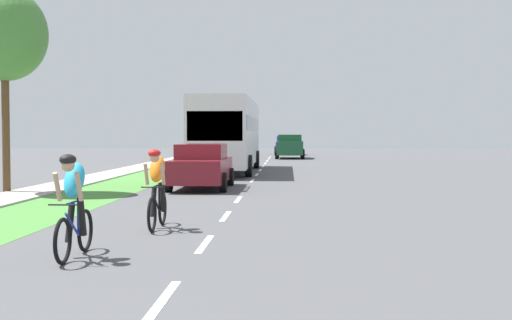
{
  "coord_description": "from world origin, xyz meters",
  "views": [
    {
      "loc": [
        1.41,
        -1.93,
        1.88
      ],
      "look_at": [
        0.35,
        19.91,
        0.99
      ],
      "focal_mm": 45.91,
      "sensor_mm": 36.0,
      "label": 1
    }
  ],
  "objects": [
    {
      "name": "street_tree_near",
      "position": [
        -7.49,
        18.32,
        4.97
      ],
      "size": [
        2.67,
        2.67,
        6.47
      ],
      "color": "brown",
      "rests_on": "ground_plane"
    },
    {
      "name": "sedan_maroon",
      "position": [
        -1.53,
        20.17,
        0.77
      ],
      "size": [
        1.98,
        4.3,
        1.52
      ],
      "color": "maroon",
      "rests_on": "ground_plane"
    },
    {
      "name": "cyclist_lead",
      "position": [
        -1.81,
        7.71,
        0.81
      ],
      "size": [
        0.42,
        1.72,
        1.58
      ],
      "color": "black",
      "rests_on": "ground_plane"
    },
    {
      "name": "lane_markings_center",
      "position": [
        0.0,
        24.0,
        0.0
      ],
      "size": [
        0.12,
        54.07,
        0.01
      ],
      "color": "white",
      "rests_on": "ground_plane"
    },
    {
      "name": "grass_verge",
      "position": [
        -4.61,
        20.0,
        0.0
      ],
      "size": [
        2.43,
        70.0,
        0.01
      ],
      "primitive_type": "cube",
      "color": "#478438",
      "rests_on": "ground_plane"
    },
    {
      "name": "bus_white",
      "position": [
        -1.53,
        29.97,
        1.98
      ],
      "size": [
        2.78,
        11.6,
        3.48
      ],
      "color": "silver",
      "rests_on": "ground_plane"
    },
    {
      "name": "suv_dark_green",
      "position": [
        1.56,
        47.35,
        0.95
      ],
      "size": [
        2.15,
        4.7,
        1.79
      ],
      "color": "#194C2D",
      "rests_on": "ground_plane"
    },
    {
      "name": "pickup_blue",
      "position": [
        1.36,
        56.25,
        0.83
      ],
      "size": [
        2.22,
        5.1,
        1.64
      ],
      "color": "#23389E",
      "rests_on": "ground_plane"
    },
    {
      "name": "sidewalk_concrete",
      "position": [
        -6.65,
        20.0,
        0.0
      ],
      "size": [
        1.66,
        70.0,
        0.1
      ],
      "primitive_type": "cube",
      "color": "#9E998E",
      "rests_on": "ground_plane"
    },
    {
      "name": "ground_plane",
      "position": [
        0.0,
        20.0,
        0.0
      ],
      "size": [
        120.0,
        120.0,
        0.0
      ],
      "primitive_type": "plane",
      "color": "#4C4C4F"
    },
    {
      "name": "cyclist_trailing",
      "position": [
        -1.17,
        10.81,
        0.81
      ],
      "size": [
        0.42,
        1.72,
        1.58
      ],
      "color": "black",
      "rests_on": "ground_plane"
    }
  ]
}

